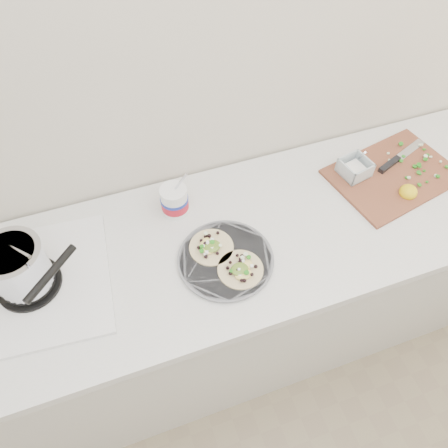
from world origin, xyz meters
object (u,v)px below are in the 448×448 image
object	(u,v)px
tub	(175,199)
stove	(23,274)
cutboard	(390,171)
taco_plate	(226,258)

from	to	relation	value
tub	stove	bearing A→B (deg)	-164.43
cutboard	tub	bearing A→B (deg)	161.63
tub	taco_plate	bearing A→B (deg)	-69.87
taco_plate	tub	distance (m)	0.27
taco_plate	cutboard	bearing A→B (deg)	12.31
stove	taco_plate	size ratio (longest dim) A/B	1.65
cutboard	stove	bearing A→B (deg)	170.46
taco_plate	cutboard	xyz separation A→B (m)	(0.71, 0.15, 0.00)
stove	cutboard	size ratio (longest dim) A/B	1.00
stove	cutboard	xyz separation A→B (m)	(1.31, 0.04, -0.06)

